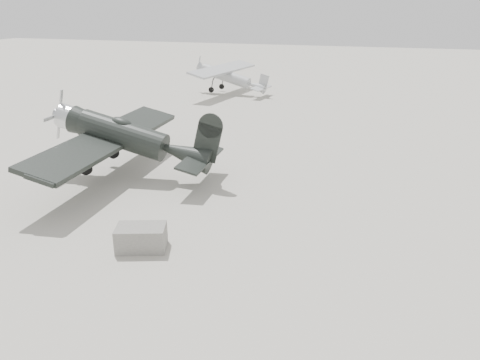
# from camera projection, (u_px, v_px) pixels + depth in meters

# --- Properties ---
(ground) EXTENTS (160.00, 160.00, 0.00)m
(ground) POSITION_uv_depth(u_px,v_px,m) (192.00, 222.00, 17.18)
(ground) COLOR #A4A292
(ground) RESTS_ON ground
(lowwing_monoplane) EXTENTS (7.86, 10.95, 3.54)m
(lowwing_monoplane) POSITION_uv_depth(u_px,v_px,m) (131.00, 138.00, 20.94)
(lowwing_monoplane) COLOR black
(lowwing_monoplane) RESTS_ON ground
(highwing_monoplane) EXTENTS (6.95, 9.75, 2.75)m
(highwing_monoplane) POSITION_uv_depth(u_px,v_px,m) (229.00, 74.00, 41.05)
(highwing_monoplane) COLOR #999B9E
(highwing_monoplane) RESTS_ON ground
(equipment_block) EXTENTS (1.82, 1.45, 0.79)m
(equipment_block) POSITION_uv_depth(u_px,v_px,m) (141.00, 238.00, 15.15)
(equipment_block) COLOR slate
(equipment_block) RESTS_ON ground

